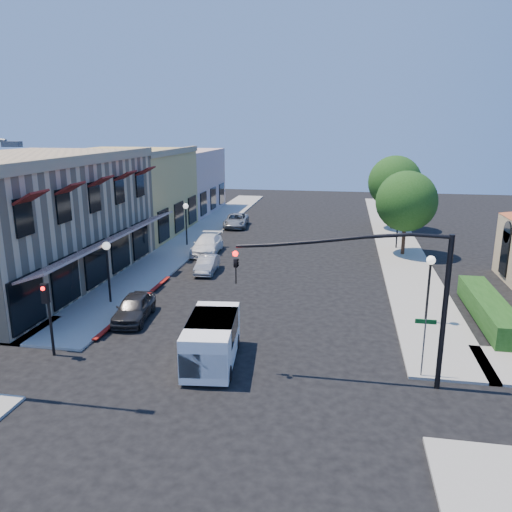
% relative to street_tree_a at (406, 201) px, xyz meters
% --- Properties ---
extents(ground, '(120.00, 120.00, 0.00)m').
position_rel_street_tree_a_xyz_m(ground, '(-8.80, -22.00, -4.19)').
color(ground, black).
rests_on(ground, ground).
extents(sidewalk_left, '(3.50, 50.00, 0.12)m').
position_rel_street_tree_a_xyz_m(sidewalk_left, '(-17.55, 5.00, -4.13)').
color(sidewalk_left, gray).
rests_on(sidewalk_left, ground).
extents(sidewalk_right, '(3.50, 50.00, 0.12)m').
position_rel_street_tree_a_xyz_m(sidewalk_right, '(-0.05, 5.00, -4.13)').
color(sidewalk_right, gray).
rests_on(sidewalk_right, ground).
extents(curb_red_strip, '(0.25, 10.00, 0.06)m').
position_rel_street_tree_a_xyz_m(curb_red_strip, '(-15.70, -14.00, -4.19)').
color(curb_red_strip, maroon).
rests_on(curb_red_strip, ground).
extents(corner_brick_building, '(11.77, 18.20, 8.10)m').
position_rel_street_tree_a_xyz_m(corner_brick_building, '(-24.25, -11.00, -0.19)').
color(corner_brick_building, tan).
rests_on(corner_brick_building, ground).
extents(yellow_stucco_building, '(10.00, 12.00, 7.60)m').
position_rel_street_tree_a_xyz_m(yellow_stucco_building, '(-24.30, 4.00, -0.39)').
color(yellow_stucco_building, tan).
rests_on(yellow_stucco_building, ground).
extents(pink_stucco_building, '(10.00, 12.00, 7.00)m').
position_rel_street_tree_a_xyz_m(pink_stucco_building, '(-24.30, 16.00, -0.69)').
color(pink_stucco_building, '#C59D95').
rests_on(pink_stucco_building, ground).
extents(hedge, '(1.40, 8.00, 1.10)m').
position_rel_street_tree_a_xyz_m(hedge, '(2.90, -13.00, -4.19)').
color(hedge, '#1A4313').
rests_on(hedge, ground).
extents(street_tree_a, '(4.56, 4.56, 6.48)m').
position_rel_street_tree_a_xyz_m(street_tree_a, '(0.00, 0.00, 0.00)').
color(street_tree_a, black).
rests_on(street_tree_a, ground).
extents(street_tree_b, '(4.94, 4.94, 7.02)m').
position_rel_street_tree_a_xyz_m(street_tree_b, '(0.00, 10.00, 0.35)').
color(street_tree_b, black).
rests_on(street_tree_b, ground).
extents(signal_mast_arm, '(8.01, 0.39, 6.00)m').
position_rel_street_tree_a_xyz_m(signal_mast_arm, '(-2.94, -20.50, -0.11)').
color(signal_mast_arm, black).
rests_on(signal_mast_arm, ground).
extents(secondary_signal, '(0.28, 0.42, 3.32)m').
position_rel_street_tree_a_xyz_m(secondary_signal, '(-16.80, -20.59, -1.88)').
color(secondary_signal, black).
rests_on(secondary_signal, ground).
extents(street_name_sign, '(0.80, 0.06, 2.50)m').
position_rel_street_tree_a_xyz_m(street_name_sign, '(-1.30, -19.80, -2.50)').
color(street_name_sign, '#595B5E').
rests_on(street_name_sign, ground).
extents(lamppost_left_near, '(0.44, 0.44, 3.57)m').
position_rel_street_tree_a_xyz_m(lamppost_left_near, '(-17.30, -14.00, -1.46)').
color(lamppost_left_near, black).
rests_on(lamppost_left_near, ground).
extents(lamppost_left_far, '(0.44, 0.44, 3.57)m').
position_rel_street_tree_a_xyz_m(lamppost_left_far, '(-17.30, 0.00, -1.46)').
color(lamppost_left_far, black).
rests_on(lamppost_left_far, ground).
extents(lamppost_right_near, '(0.44, 0.44, 3.57)m').
position_rel_street_tree_a_xyz_m(lamppost_right_near, '(-0.30, -14.00, -1.46)').
color(lamppost_right_near, black).
rests_on(lamppost_right_near, ground).
extents(lamppost_right_far, '(0.44, 0.44, 3.57)m').
position_rel_street_tree_a_xyz_m(lamppost_right_far, '(-0.30, 2.00, -1.46)').
color(lamppost_right_far, black).
rests_on(lamppost_right_far, ground).
extents(white_van, '(2.37, 4.58, 1.95)m').
position_rel_street_tree_a_xyz_m(white_van, '(-9.79, -20.05, -3.07)').
color(white_van, white).
rests_on(white_van, ground).
extents(parked_car_a, '(1.99, 4.01, 1.31)m').
position_rel_street_tree_a_xyz_m(parked_car_a, '(-15.00, -16.00, -3.54)').
color(parked_car_a, black).
rests_on(parked_car_a, ground).
extents(parked_car_b, '(1.41, 3.50, 1.13)m').
position_rel_street_tree_a_xyz_m(parked_car_b, '(-13.60, -7.08, -3.63)').
color(parked_car_b, '#9D9FA2').
rests_on(parked_car_b, ground).
extents(parked_car_c, '(2.17, 4.84, 1.38)m').
position_rel_street_tree_a_xyz_m(parked_car_c, '(-15.00, -2.00, -3.51)').
color(parked_car_c, white).
rests_on(parked_car_c, ground).
extents(parked_car_d, '(2.55, 4.81, 1.29)m').
position_rel_street_tree_a_xyz_m(parked_car_d, '(-15.00, 8.63, -3.55)').
color(parked_car_d, gray).
rests_on(parked_car_d, ground).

